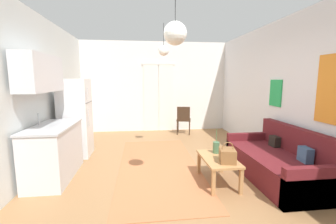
{
  "coord_description": "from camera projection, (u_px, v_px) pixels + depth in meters",
  "views": [
    {
      "loc": [
        -0.47,
        -3.39,
        1.64
      ],
      "look_at": [
        0.13,
        1.5,
        0.92
      ],
      "focal_mm": 23.95,
      "sensor_mm": 36.0,
      "label": 1
    }
  ],
  "objects": [
    {
      "name": "accent_chair",
      "position": [
        184.0,
        119.0,
        6.72
      ],
      "size": [
        0.5,
        0.49,
        0.84
      ],
      "rotation": [
        0.0,
        0.0,
        2.9
      ],
      "color": "#382619",
      "rests_on": "ground_plane"
    },
    {
      "name": "wall_left",
      "position": [
        9.0,
        96.0,
        3.14
      ],
      "size": [
        0.12,
        7.66,
        2.8
      ],
      "color": "silver",
      "rests_on": "ground_plane"
    },
    {
      "name": "pendant_lamp_far",
      "position": [
        164.0,
        50.0,
        4.75
      ],
      "size": [
        0.22,
        0.22,
        0.67
      ],
      "color": "black"
    },
    {
      "name": "wall_right",
      "position": [
        310.0,
        94.0,
        3.7
      ],
      "size": [
        0.12,
        7.66,
        2.8
      ],
      "color": "silver",
      "rests_on": "ground_plane"
    },
    {
      "name": "handbag",
      "position": [
        227.0,
        155.0,
        3.33
      ],
      "size": [
        0.27,
        0.31,
        0.31
      ],
      "color": "brown",
      "rests_on": "coffee_table"
    },
    {
      "name": "refrigerator",
      "position": [
        76.0,
        118.0,
        4.77
      ],
      "size": [
        0.61,
        0.63,
        1.65
      ],
      "color": "white",
      "rests_on": "ground_plane"
    },
    {
      "name": "pendant_lamp_near",
      "position": [
        175.0,
        33.0,
        2.77
      ],
      "size": [
        0.29,
        0.29,
        0.75
      ],
      "color": "black"
    },
    {
      "name": "wall_back",
      "position": [
        155.0,
        87.0,
        7.13
      ],
      "size": [
        4.71,
        0.13,
        2.8
      ],
      "color": "white",
      "rests_on": "ground_plane"
    },
    {
      "name": "ground_plane",
      "position": [
        171.0,
        184.0,
        3.63
      ],
      "size": [
        5.11,
        8.06,
        0.1
      ],
      "primitive_type": "cube",
      "color": "#996D44"
    },
    {
      "name": "kitchen_counter",
      "position": [
        51.0,
        133.0,
        3.68
      ],
      "size": [
        0.6,
        1.3,
        2.03
      ],
      "color": "silver",
      "rests_on": "ground_plane"
    },
    {
      "name": "bamboo_vase",
      "position": [
        216.0,
        147.0,
        3.73
      ],
      "size": [
        0.11,
        0.11,
        0.41
      ],
      "color": "#47704C",
      "rests_on": "coffee_table"
    },
    {
      "name": "area_rug",
      "position": [
        158.0,
        166.0,
        4.28
      ],
      "size": [
        1.46,
        3.41,
        0.01
      ],
      "primitive_type": "cube",
      "color": "#B26B42",
      "rests_on": "ground_plane"
    },
    {
      "name": "coffee_table",
      "position": [
        218.0,
        161.0,
        3.54
      ],
      "size": [
        0.49,
        0.86,
        0.42
      ],
      "color": "#B27F4C",
      "rests_on": "ground_plane"
    },
    {
      "name": "couch",
      "position": [
        279.0,
        163.0,
        3.73
      ],
      "size": [
        0.92,
        1.9,
        0.84
      ],
      "color": "#5B191E",
      "rests_on": "ground_plane"
    }
  ]
}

